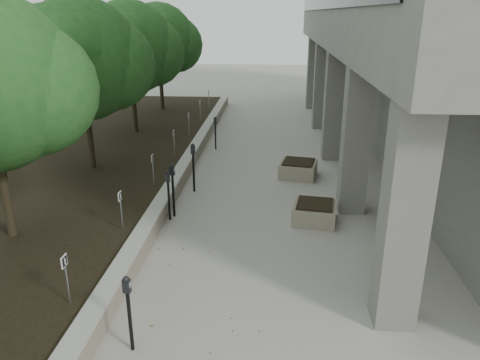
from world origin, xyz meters
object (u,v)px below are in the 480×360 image
(parking_meter_2, at_px, (169,196))
(parking_meter_5, at_px, (215,133))
(crabapple_tree_4, at_px, (131,68))
(planter_front, at_px, (314,212))
(parking_meter_3, at_px, (173,190))
(crabapple_tree_5, at_px, (160,57))
(crabapple_tree_3, at_px, (84,85))
(parking_meter_1, at_px, (129,314))
(parking_meter_4, at_px, (194,168))
(planter_back, at_px, (298,169))

(parking_meter_2, bearing_deg, parking_meter_5, 67.48)
(parking_meter_5, bearing_deg, crabapple_tree_4, 173.03)
(parking_meter_2, bearing_deg, planter_front, -16.20)
(parking_meter_3, bearing_deg, planter_front, 12.10)
(parking_meter_3, distance_m, parking_meter_5, 6.66)
(parking_meter_3, relative_size, parking_meter_5, 1.12)
(crabapple_tree_5, distance_m, planter_front, 14.95)
(crabapple_tree_3, bearing_deg, parking_meter_5, 46.51)
(planter_front, bearing_deg, parking_meter_1, -122.66)
(parking_meter_1, distance_m, parking_meter_5, 11.97)
(crabapple_tree_4, relative_size, parking_meter_2, 3.93)
(crabapple_tree_4, bearing_deg, crabapple_tree_5, 90.00)
(parking_meter_5, bearing_deg, parking_meter_2, -82.59)
(crabapple_tree_3, distance_m, parking_meter_2, 5.07)
(parking_meter_3, height_order, planter_front, parking_meter_3)
(parking_meter_4, xyz_separation_m, parking_meter_5, (0.09, 4.75, -0.10))
(crabapple_tree_4, relative_size, parking_meter_4, 3.51)
(parking_meter_5, xyz_separation_m, planter_back, (3.21, -3.11, -0.40))
(crabapple_tree_3, height_order, crabapple_tree_5, same)
(crabapple_tree_4, xyz_separation_m, parking_meter_5, (3.64, -1.16, -2.45))
(crabapple_tree_4, height_order, crabapple_tree_5, same)
(crabapple_tree_3, relative_size, crabapple_tree_4, 1.00)
(crabapple_tree_5, bearing_deg, parking_meter_1, -78.34)
(parking_meter_4, bearing_deg, crabapple_tree_3, 145.82)
(crabapple_tree_4, distance_m, parking_meter_1, 13.86)
(parking_meter_3, bearing_deg, parking_meter_2, -96.08)
(parking_meter_4, bearing_deg, crabapple_tree_4, 101.21)
(crabapple_tree_4, xyz_separation_m, parking_meter_3, (3.32, -7.81, -2.36))
(parking_meter_1, relative_size, planter_back, 1.18)
(parking_meter_3, distance_m, planter_front, 3.84)
(crabapple_tree_5, height_order, parking_meter_5, crabapple_tree_5)
(parking_meter_5, bearing_deg, parking_meter_3, -82.06)
(parking_meter_3, xyz_separation_m, parking_meter_4, (0.23, 1.90, 0.02))
(crabapple_tree_5, xyz_separation_m, parking_meter_1, (3.74, -18.13, -2.42))
(crabapple_tree_3, xyz_separation_m, crabapple_tree_4, (0.00, 5.00, 0.00))
(crabapple_tree_3, bearing_deg, parking_meter_1, -65.29)
(parking_meter_4, distance_m, planter_front, 4.09)
(crabapple_tree_4, distance_m, parking_meter_4, 7.29)
(parking_meter_3, distance_m, planter_back, 5.03)
(parking_meter_1, relative_size, parking_meter_2, 1.01)
(parking_meter_3, bearing_deg, parking_meter_4, 95.39)
(parking_meter_4, height_order, planter_back, parking_meter_4)
(crabapple_tree_5, distance_m, parking_meter_1, 18.67)
(parking_meter_5, bearing_deg, planter_front, -51.67)
(crabapple_tree_3, bearing_deg, parking_meter_3, -40.21)
(parking_meter_1, bearing_deg, crabapple_tree_4, 113.29)
(parking_meter_4, xyz_separation_m, planter_back, (3.30, 1.64, -0.50))
(parking_meter_2, distance_m, parking_meter_5, 6.89)
(crabapple_tree_5, relative_size, planter_back, 4.59)
(parking_meter_3, bearing_deg, parking_meter_1, -73.18)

